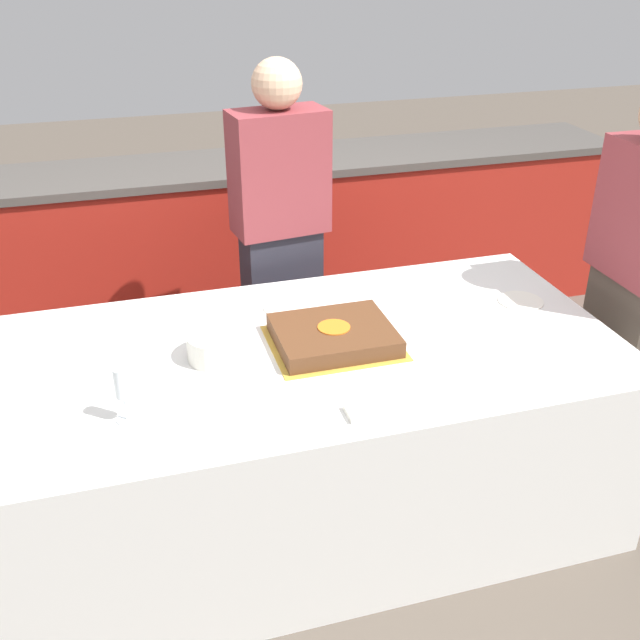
{
  "coord_description": "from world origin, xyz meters",
  "views": [
    {
      "loc": [
        -0.58,
        -2.15,
        2.01
      ],
      "look_at": [
        0.05,
        0.0,
        0.82
      ],
      "focal_mm": 42.0,
      "sensor_mm": 36.0,
      "label": 1
    }
  ],
  "objects_px": {
    "cake": "(333,335)",
    "plate_stack": "(217,346)",
    "person_cutting_cake": "(281,241)",
    "person_seated_right": "(635,282)",
    "wine_glass": "(122,386)"
  },
  "relations": [
    {
      "from": "cake",
      "to": "plate_stack",
      "type": "bearing_deg",
      "value": 177.69
    },
    {
      "from": "wine_glass",
      "to": "person_cutting_cake",
      "type": "relative_size",
      "value": 0.11
    },
    {
      "from": "wine_glass",
      "to": "person_cutting_cake",
      "type": "bearing_deg",
      "value": 55.06
    },
    {
      "from": "wine_glass",
      "to": "person_seated_right",
      "type": "xyz_separation_m",
      "value": [
        1.92,
        0.26,
        -0.04
      ]
    },
    {
      "from": "cake",
      "to": "wine_glass",
      "type": "relative_size",
      "value": 2.49
    },
    {
      "from": "plate_stack",
      "to": "person_seated_right",
      "type": "distance_m",
      "value": 1.61
    },
    {
      "from": "person_cutting_cake",
      "to": "person_seated_right",
      "type": "distance_m",
      "value": 1.43
    },
    {
      "from": "wine_glass",
      "to": "person_cutting_cake",
      "type": "height_order",
      "value": "person_cutting_cake"
    },
    {
      "from": "wine_glass",
      "to": "person_cutting_cake",
      "type": "xyz_separation_m",
      "value": [
        0.72,
        1.03,
        -0.03
      ]
    },
    {
      "from": "plate_stack",
      "to": "wine_glass",
      "type": "height_order",
      "value": "wine_glass"
    },
    {
      "from": "cake",
      "to": "plate_stack",
      "type": "height_order",
      "value": "plate_stack"
    },
    {
      "from": "wine_glass",
      "to": "person_seated_right",
      "type": "bearing_deg",
      "value": 7.7
    },
    {
      "from": "person_seated_right",
      "to": "person_cutting_cake",
      "type": "bearing_deg",
      "value": -122.42
    },
    {
      "from": "person_cutting_cake",
      "to": "person_seated_right",
      "type": "bearing_deg",
      "value": 140.19
    },
    {
      "from": "person_cutting_cake",
      "to": "wine_glass",
      "type": "bearing_deg",
      "value": 47.67
    }
  ]
}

